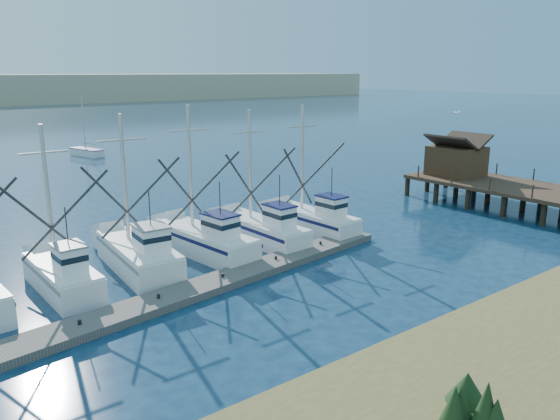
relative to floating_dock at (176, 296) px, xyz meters
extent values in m
plane|color=#0D223A|center=(9.32, -6.36, -0.20)|extent=(500.00, 500.00, 0.00)
cube|color=#5A5550|center=(0.00, 0.00, 0.00)|extent=(30.20, 5.98, 0.40)
cylinder|color=black|center=(30.82, -1.36, 0.65)|extent=(0.44, 0.44, 1.70)
cube|color=black|center=(30.82, -1.36, 1.65)|extent=(7.00, 20.00, 0.30)
cube|color=#4C331E|center=(30.82, 5.64, 3.10)|extent=(4.00, 4.00, 2.60)
cube|color=white|center=(-4.13, 4.58, 0.49)|extent=(2.37, 6.60, 1.37)
cube|color=white|center=(-4.13, 2.90, 1.92)|extent=(1.32, 1.63, 1.50)
cylinder|color=#B7B2A8|center=(-4.13, 5.70, 4.76)|extent=(0.22, 0.22, 7.18)
cube|color=white|center=(0.26, 5.12, 0.56)|extent=(3.16, 7.79, 1.53)
cube|color=white|center=(0.26, 3.17, 2.08)|extent=(1.65, 1.96, 1.50)
cylinder|color=#B7B2A8|center=(0.26, 6.42, 4.98)|extent=(0.22, 0.22, 7.30)
cube|color=white|center=(4.67, 5.38, 0.53)|extent=(3.36, 8.38, 1.45)
cube|color=white|center=(4.67, 3.29, 2.00)|extent=(1.61, 2.14, 1.50)
cylinder|color=#B7B2A8|center=(4.67, 6.77, 5.10)|extent=(0.22, 0.22, 7.69)
cube|color=white|center=(8.93, 5.11, 0.49)|extent=(2.60, 7.71, 1.38)
cube|color=white|center=(8.93, 3.16, 1.93)|extent=(1.39, 1.91, 1.50)
cylinder|color=#B7B2A8|center=(8.93, 6.41, 4.84)|extent=(0.22, 0.22, 7.32)
cube|color=white|center=(13.28, 4.98, 0.49)|extent=(2.70, 7.48, 1.37)
cube|color=white|center=(13.28, 3.10, 1.92)|extent=(1.41, 1.87, 1.50)
cylinder|color=#B7B2A8|center=(13.28, 6.24, 4.92)|extent=(0.22, 0.22, 7.50)
cube|color=white|center=(12.55, 50.89, 0.25)|extent=(3.05, 5.86, 0.90)
cylinder|color=#B7B2A8|center=(12.55, 51.19, 4.30)|extent=(0.12, 0.12, 7.20)
sphere|color=white|center=(23.55, 1.06, 7.95)|extent=(0.20, 0.20, 0.20)
cube|color=white|center=(23.25, 1.06, 7.97)|extent=(0.50, 0.12, 0.13)
cube|color=white|center=(23.85, 1.06, 7.97)|extent=(0.50, 0.12, 0.13)
camera|label=1|loc=(-11.25, -23.25, 10.89)|focal=35.00mm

